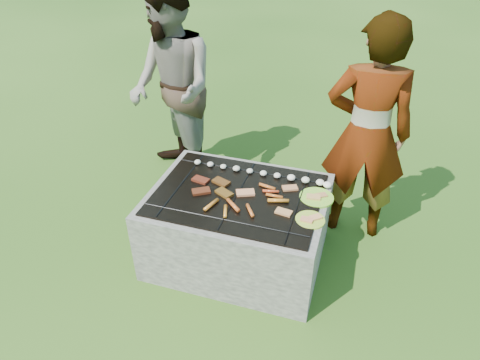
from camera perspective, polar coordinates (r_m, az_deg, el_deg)
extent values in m
plane|color=#234A12|center=(3.54, -0.25, -9.90)|extent=(60.00, 60.00, 0.00)
cube|color=#A19B8F|center=(3.65, 1.71, -2.24)|extent=(1.30, 0.18, 0.60)
cube|color=#A39C91|center=(3.06, -2.66, -10.86)|extent=(1.30, 0.18, 0.60)
cube|color=#A49B92|center=(3.52, -9.00, -4.33)|extent=(0.18, 0.64, 0.60)
cube|color=#A89F95|center=(3.26, 9.26, -8.00)|extent=(0.18, 0.64, 0.60)
cube|color=black|center=(3.38, -0.26, -6.95)|extent=(0.94, 0.64, 0.48)
sphere|color=#FF5914|center=(3.24, -0.27, -4.00)|extent=(0.10, 0.10, 0.10)
cube|color=black|center=(3.16, -0.27, -1.90)|extent=(1.20, 0.90, 0.01)
cylinder|color=black|center=(3.29, -7.75, -0.42)|extent=(0.01, 0.88, 0.01)
cylinder|color=black|center=(3.15, -0.27, -1.81)|extent=(0.01, 0.88, 0.01)
cylinder|color=black|center=(3.07, 7.76, -3.27)|extent=(0.01, 0.88, 0.01)
cylinder|color=black|center=(2.91, -2.21, -5.30)|extent=(1.18, 0.01, 0.01)
cylinder|color=black|center=(3.41, 1.37, 1.17)|extent=(1.18, 0.01, 0.01)
ellipsoid|color=beige|center=(3.51, -5.67, 2.39)|extent=(0.05, 0.05, 0.04)
ellipsoid|color=beige|center=(3.47, -3.97, 2.11)|extent=(0.05, 0.05, 0.04)
ellipsoid|color=beige|center=(3.44, -2.24, 1.81)|extent=(0.05, 0.05, 0.04)
ellipsoid|color=beige|center=(3.40, -0.48, 1.55)|extent=(0.06, 0.06, 0.04)
ellipsoid|color=beige|center=(3.38, 1.32, 1.22)|extent=(0.05, 0.05, 0.04)
ellipsoid|color=white|center=(3.35, 3.14, 0.92)|extent=(0.05, 0.05, 0.04)
ellipsoid|color=#EFE0CB|center=(3.33, 4.98, 0.61)|extent=(0.05, 0.05, 0.04)
ellipsoid|color=white|center=(3.31, 6.85, 0.33)|extent=(0.06, 0.06, 0.04)
ellipsoid|color=beige|center=(3.30, 8.74, 0.01)|extent=(0.06, 0.06, 0.05)
ellipsoid|color=white|center=(3.29, 10.64, -0.31)|extent=(0.06, 0.06, 0.04)
ellipsoid|color=white|center=(3.27, 11.58, -0.64)|extent=(0.06, 0.06, 0.04)
cube|color=maroon|center=(3.30, -5.26, 0.02)|extent=(0.14, 0.10, 0.02)
cube|color=brown|center=(3.26, -2.52, -0.26)|extent=(0.15, 0.12, 0.02)
cube|color=maroon|center=(3.17, -5.20, -1.49)|extent=(0.15, 0.13, 0.02)
cube|color=#9B631C|center=(3.14, -2.12, -1.74)|extent=(0.15, 0.13, 0.02)
cylinder|color=orange|center=(3.21, 3.65, -0.88)|extent=(0.13, 0.05, 0.02)
cylinder|color=#E94526|center=(3.16, 4.12, -1.50)|extent=(0.12, 0.05, 0.02)
cylinder|color=#E75A26|center=(3.12, 4.61, -2.13)|extent=(0.13, 0.03, 0.02)
cylinder|color=orange|center=(3.07, 5.12, -2.74)|extent=(0.15, 0.07, 0.03)
cylinder|color=#EA5426|center=(3.01, -0.92, -3.37)|extent=(0.13, 0.13, 0.03)
cylinder|color=#CA5921|center=(2.97, 1.35, -4.07)|extent=(0.10, 0.13, 0.03)
cylinder|color=orange|center=(3.03, -3.86, -3.29)|extent=(0.07, 0.15, 0.03)
cylinder|color=orange|center=(2.96, -1.96, -4.19)|extent=(0.06, 0.13, 0.02)
cube|color=#E6B276|center=(3.15, 0.72, -1.69)|extent=(0.15, 0.12, 0.02)
cube|color=tan|center=(2.98, 5.84, -4.27)|extent=(0.12, 0.08, 0.01)
cube|color=tan|center=(3.22, 6.67, -1.06)|extent=(0.13, 0.11, 0.02)
cylinder|color=#C1E135|center=(3.17, 10.16, -2.32)|extent=(0.33, 0.33, 0.02)
cube|color=tan|center=(3.14, 9.77, -2.25)|extent=(0.11, 0.08, 0.02)
cube|color=tan|center=(3.17, 10.77, -2.02)|extent=(0.10, 0.09, 0.01)
cylinder|color=yellow|center=(2.95, 9.33, -5.28)|extent=(0.26, 0.26, 0.01)
cube|color=#ECB878|center=(2.93, 8.90, -5.22)|extent=(0.09, 0.06, 0.01)
cube|color=#F8C57F|center=(2.96, 9.99, -4.92)|extent=(0.10, 0.09, 0.01)
imported|color=gray|center=(3.44, 16.57, 5.84)|extent=(0.69, 0.48, 1.83)
imported|color=gray|center=(4.08, -9.08, 11.92)|extent=(1.17, 1.18, 1.92)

